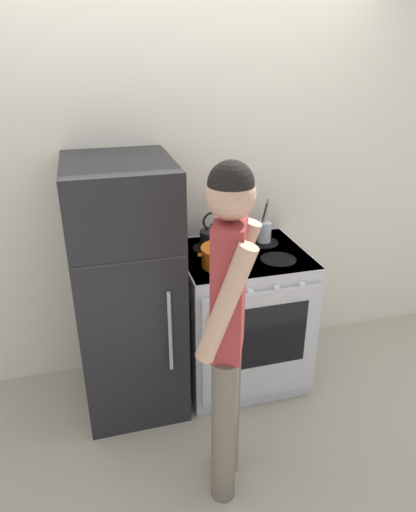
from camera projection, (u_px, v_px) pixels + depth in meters
ground_plane at (187, 350)px, 3.47m from camera, size 14.00×14.00×0.00m
wall_back at (182, 186)px, 2.97m from camera, size 10.00×0.06×2.55m
refrigerator at (128, 289)px, 2.73m from camera, size 0.59×0.74×1.55m
stove_range at (242, 317)px, 3.02m from camera, size 0.79×0.73×0.92m
dutch_oven_pot at (223, 256)px, 2.67m from camera, size 0.30×0.26×0.15m
tea_kettle at (212, 236)px, 2.90m from camera, size 0.20×0.15×0.24m
utensil_jar at (265, 231)px, 3.00m from camera, size 0.09×0.09×0.29m
person at (228, 325)px, 2.03m from camera, size 0.37×0.42×1.71m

